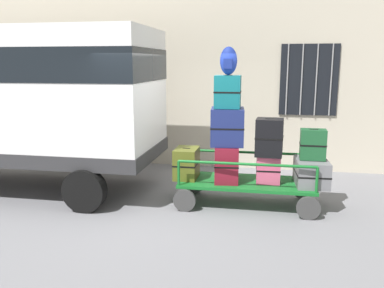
# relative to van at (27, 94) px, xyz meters

# --- Properties ---
(ground_plane) EXTENTS (40.00, 40.00, 0.00)m
(ground_plane) POSITION_rel_van_xyz_m (3.02, -0.28, -1.80)
(ground_plane) COLOR slate
(building_wall) EXTENTS (12.00, 0.38, 5.00)m
(building_wall) POSITION_rel_van_xyz_m (3.02, 2.37, 0.70)
(building_wall) COLOR #BCB29E
(building_wall) RESTS_ON ground
(van) EXTENTS (4.81, 2.15, 2.95)m
(van) POSITION_rel_van_xyz_m (0.00, 0.00, 0.00)
(van) COLOR white
(van) RESTS_ON ground
(luggage_cart) EXTENTS (2.29, 1.03, 0.42)m
(luggage_cart) POSITION_rel_van_xyz_m (4.07, -0.23, -1.46)
(luggage_cart) COLOR #146023
(luggage_cart) RESTS_ON ground
(cart_railing) EXTENTS (2.19, 0.89, 0.42)m
(cart_railing) POSITION_rel_van_xyz_m (4.07, -0.23, -1.04)
(cart_railing) COLOR #146023
(cart_railing) RESTS_ON luggage_cart
(suitcase_left_bottom) EXTENTS (0.39, 0.56, 0.52)m
(suitcase_left_bottom) POSITION_rel_van_xyz_m (3.04, -0.20, -1.13)
(suitcase_left_bottom) COLOR #4C5119
(suitcase_left_bottom) RESTS_ON luggage_cart
(suitcase_midleft_bottom) EXTENTS (0.45, 0.72, 0.61)m
(suitcase_midleft_bottom) POSITION_rel_van_xyz_m (3.72, -0.22, -1.08)
(suitcase_midleft_bottom) COLOR maroon
(suitcase_midleft_bottom) RESTS_ON luggage_cart
(suitcase_midleft_middle) EXTENTS (0.59, 0.63, 0.61)m
(suitcase_midleft_middle) POSITION_rel_van_xyz_m (3.72, -0.20, -0.47)
(suitcase_midleft_middle) COLOR navy
(suitcase_midleft_middle) RESTS_ON suitcase_midleft_bottom
(suitcase_midleft_top) EXTENTS (0.43, 0.40, 0.53)m
(suitcase_midleft_top) POSITION_rel_van_xyz_m (3.72, -0.24, 0.10)
(suitcase_midleft_top) COLOR #0F5960
(suitcase_midleft_top) RESTS_ON suitcase_midleft_middle
(suitcase_center_bottom) EXTENTS (0.40, 0.31, 0.46)m
(suitcase_center_bottom) POSITION_rel_van_xyz_m (4.41, -0.25, -1.16)
(suitcase_center_bottom) COLOR #CC4C72
(suitcase_center_bottom) RESTS_ON luggage_cart
(suitcase_center_middle) EXTENTS (0.46, 0.41, 0.61)m
(suitcase_center_middle) POSITION_rel_van_xyz_m (4.41, -0.26, -0.62)
(suitcase_center_middle) COLOR black
(suitcase_center_middle) RESTS_ON suitcase_center_bottom
(suitcase_midright_bottom) EXTENTS (0.55, 0.74, 0.42)m
(suitcase_midright_bottom) POSITION_rel_van_xyz_m (5.10, -0.23, -1.18)
(suitcase_midright_bottom) COLOR slate
(suitcase_midright_bottom) RESTS_ON luggage_cart
(suitcase_midright_middle) EXTENTS (0.41, 0.28, 0.49)m
(suitcase_midright_middle) POSITION_rel_van_xyz_m (5.10, -0.21, -0.72)
(suitcase_midright_middle) COLOR #194C28
(suitcase_midright_middle) RESTS_ON suitcase_midright_bottom
(backpack) EXTENTS (0.27, 0.22, 0.44)m
(backpack) POSITION_rel_van_xyz_m (3.73, -0.28, 0.58)
(backpack) COLOR navy
(backpack) RESTS_ON suitcase_midleft_top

